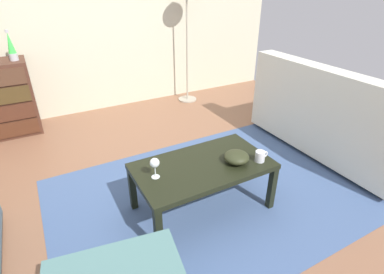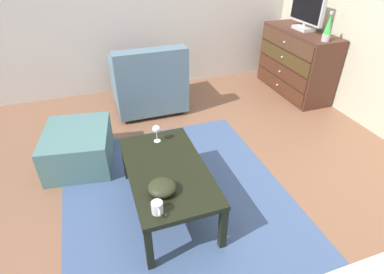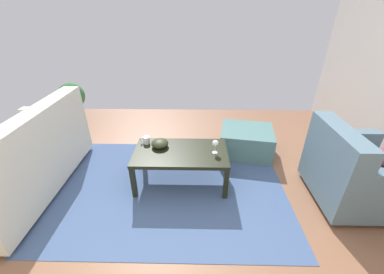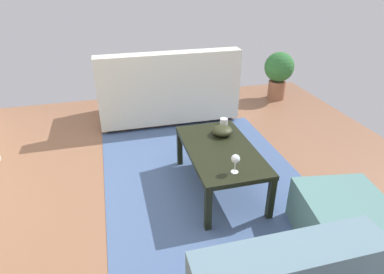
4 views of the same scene
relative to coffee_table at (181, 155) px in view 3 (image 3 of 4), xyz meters
name	(u,v)px [view 3 (image 3 of 4)]	position (x,y,z in m)	size (l,w,h in m)	color
ground_plane	(188,200)	(-0.09, 0.30, -0.40)	(5.42, 5.11, 0.05)	brown
area_rug	(171,186)	(0.11, 0.10, -0.37)	(2.60, 1.90, 0.01)	#415984
coffee_table	(181,155)	(0.00, 0.00, 0.00)	(1.05, 0.59, 0.43)	black
wine_glass	(215,144)	(-0.38, 0.02, 0.16)	(0.07, 0.07, 0.16)	silver
mug	(146,140)	(0.42, -0.17, 0.09)	(0.11, 0.08, 0.08)	silver
bowl_decorative	(160,143)	(0.24, -0.10, 0.09)	(0.20, 0.20, 0.09)	#2A2F1A
couch_large	(23,163)	(1.71, 0.16, -0.02)	(0.85, 1.77, 0.94)	#332319
armchair	(353,172)	(-1.80, 0.25, -0.02)	(0.80, 0.86, 0.85)	#332319
ottoman	(246,141)	(-0.88, -0.67, -0.19)	(0.70, 0.60, 0.37)	slate
potted_plant	(72,100)	(1.98, -1.61, 0.06)	(0.44, 0.44, 0.72)	brown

